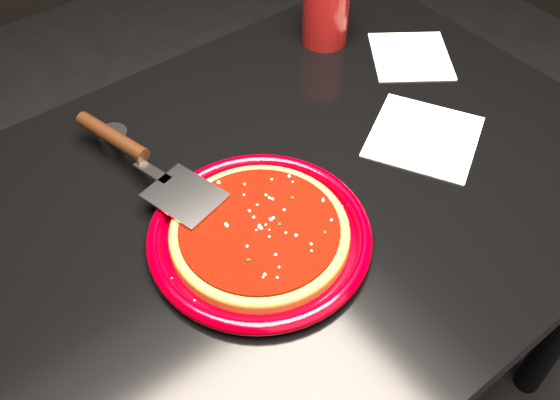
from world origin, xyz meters
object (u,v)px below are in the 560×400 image
Objects in this scene: pizza_server at (147,161)px; ramekin at (114,140)px; table at (268,327)px; plate at (260,236)px; cup at (326,13)px.

pizza_server reaches higher than ramekin.
plate reaches higher than table.
pizza_server is at bearing 128.59° from table.
pizza_server is 7.52× the size of ramekin.
table is at bearing -65.72° from pizza_server.
table is at bearing 48.55° from plate.
plate is 0.31m from ramekin.
ramekin reaches higher than plate.
plate is at bearing -140.93° from cup.
ramekin is at bearing -176.86° from cup.
plate is at bearing -86.99° from pizza_server.
ramekin is (-0.01, 0.10, -0.02)m from pizza_server.
table is 3.74× the size of plate.
plate is 2.61× the size of cup.
cup is at bearing 0.59° from pizza_server.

